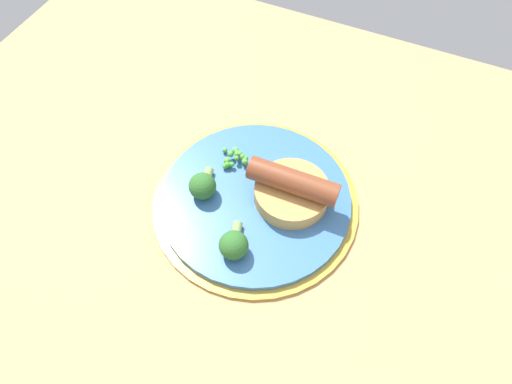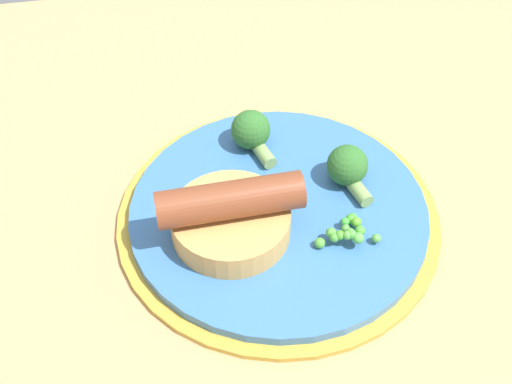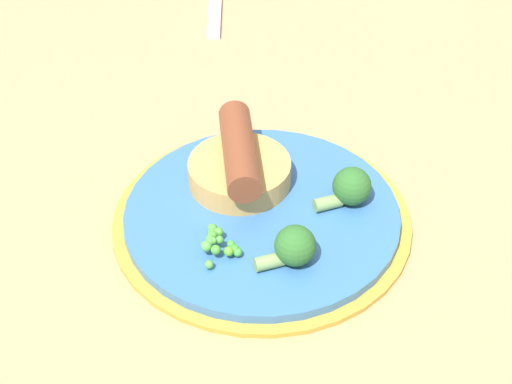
{
  "view_description": "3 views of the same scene",
  "coord_description": "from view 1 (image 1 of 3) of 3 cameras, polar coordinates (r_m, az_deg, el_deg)",
  "views": [
    {
      "loc": [
        12.47,
        -30.41,
        55.26
      ],
      "look_at": [
        -0.54,
        -1.59,
        6.77
      ],
      "focal_mm": 32.0,
      "sensor_mm": 36.0,
      "label": 1
    },
    {
      "loc": [
        8.17,
        38.2,
        49.38
      ],
      "look_at": [
        0.96,
        -1.34,
        6.45
      ],
      "focal_mm": 50.0,
      "sensor_mm": 36.0,
      "label": 2
    },
    {
      "loc": [
        -58.98,
        3.67,
        56.62
      ],
      "look_at": [
        -1.26,
        -0.38,
        7.1
      ],
      "focal_mm": 60.0,
      "sensor_mm": 36.0,
      "label": 3
    }
  ],
  "objects": [
    {
      "name": "dining_table",
      "position": [
        0.63,
        1.04,
        -1.68
      ],
      "size": [
        110.0,
        80.0,
        3.0
      ],
      "primitive_type": "cube",
      "color": "tan",
      "rests_on": "ground"
    },
    {
      "name": "dinner_plate",
      "position": [
        0.61,
        -0.07,
        -1.06
      ],
      "size": [
        27.55,
        27.55,
        1.4
      ],
      "color": "#B79333",
      "rests_on": "dining_table"
    },
    {
      "name": "sausage_pudding",
      "position": [
        0.59,
        4.53,
        0.33
      ],
      "size": [
        11.73,
        9.72,
        5.43
      ],
      "rotation": [
        0.0,
        0.0,
        3.17
      ],
      "color": "tan",
      "rests_on": "dinner_plate"
    },
    {
      "name": "pea_pile",
      "position": [
        0.63,
        -2.43,
        4.27
      ],
      "size": [
        5.4,
        3.53,
        1.7
      ],
      "color": "green",
      "rests_on": "dinner_plate"
    },
    {
      "name": "broccoli_floret_near",
      "position": [
        0.6,
        -6.66,
        0.83
      ],
      "size": [
        3.6,
        5.43,
        3.6
      ],
      "rotation": [
        0.0,
        0.0,
        4.97
      ],
      "color": "#2D6628",
      "rests_on": "dinner_plate"
    },
    {
      "name": "broccoli_floret_far",
      "position": [
        0.55,
        -2.93,
        -6.46
      ],
      "size": [
        3.61,
        5.49,
        3.61
      ],
      "rotation": [
        0.0,
        0.0,
        4.99
      ],
      "color": "#2D6628",
      "rests_on": "dinner_plate"
    }
  ]
}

